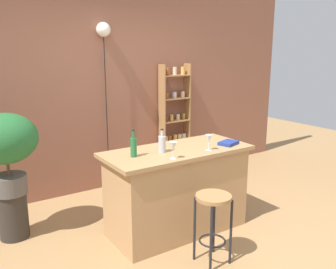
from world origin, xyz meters
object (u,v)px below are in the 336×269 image
object	(u,v)px
bar_stool	(213,213)
pendant_globe_light	(104,34)
potted_plant	(6,144)
cookbook	(228,143)
spice_shelf	(175,122)
wine_glass_left	(173,147)
wine_glass_center	(209,139)
plant_stool	(13,215)
bottle_soda_blue	(134,147)
bottle_wine_red	(162,143)

from	to	relation	value
bar_stool	pendant_globe_light	size ratio (longest dim) A/B	0.29
potted_plant	cookbook	distance (m)	2.28
bar_stool	cookbook	world-z (taller)	cookbook
spice_shelf	wine_glass_left	bearing A→B (deg)	-125.16
wine_glass_left	wine_glass_center	world-z (taller)	same
plant_stool	bottle_soda_blue	distance (m)	1.49
plant_stool	wine_glass_center	size ratio (longest dim) A/B	2.96
bottle_wine_red	bottle_soda_blue	bearing A→B (deg)	176.52
spice_shelf	bottle_soda_blue	world-z (taller)	spice_shelf
plant_stool	cookbook	bearing A→B (deg)	-24.89
potted_plant	wine_glass_left	size ratio (longest dim) A/B	5.04
potted_plant	pendant_globe_light	distance (m)	1.93
bottle_wine_red	cookbook	distance (m)	0.78
bottle_soda_blue	wine_glass_left	world-z (taller)	bottle_soda_blue
bar_stool	pendant_globe_light	distance (m)	2.75
plant_stool	cookbook	distance (m)	2.38
spice_shelf	pendant_globe_light	world-z (taller)	pendant_globe_light
bottle_wine_red	spice_shelf	bearing A→B (deg)	51.48
spice_shelf	cookbook	size ratio (longest dim) A/B	8.10
bottle_soda_blue	cookbook	size ratio (longest dim) A/B	1.27
wine_glass_left	cookbook	distance (m)	0.81
bottle_soda_blue	pendant_globe_light	distance (m)	1.93
plant_stool	bottle_soda_blue	xyz separation A→B (m)	(1.00, -0.79, 0.76)
bar_stool	wine_glass_left	size ratio (longest dim) A/B	3.99
bar_stool	plant_stool	bearing A→B (deg)	133.61
wine_glass_center	cookbook	size ratio (longest dim) A/B	0.78
bottle_wine_red	pendant_globe_light	world-z (taller)	pendant_globe_light
bottle_wine_red	pendant_globe_light	distance (m)	1.90
plant_stool	potted_plant	distance (m)	0.77
potted_plant	bottle_soda_blue	size ratio (longest dim) A/B	3.10
potted_plant	bottle_wine_red	size ratio (longest dim) A/B	3.46
potted_plant	spice_shelf	bearing A→B (deg)	15.34
spice_shelf	plant_stool	size ratio (longest dim) A/B	3.50
wine_glass_center	spice_shelf	bearing A→B (deg)	65.92
plant_stool	wine_glass_left	bearing A→B (deg)	-39.78
plant_stool	potted_plant	world-z (taller)	potted_plant
wine_glass_left	plant_stool	bearing A→B (deg)	140.22
plant_stool	cookbook	world-z (taller)	cookbook
spice_shelf	bottle_soda_blue	xyz separation A→B (m)	(-1.50, -1.48, 0.18)
bottle_soda_blue	wine_glass_center	size ratio (longest dim) A/B	1.63
bottle_wine_red	wine_glass_center	xyz separation A→B (m)	(0.43, -0.21, 0.03)
wine_glass_left	bar_stool	bearing A→B (deg)	-71.30
bar_stool	plant_stool	size ratio (longest dim) A/B	1.35
bottle_soda_blue	cookbook	world-z (taller)	bottle_soda_blue
potted_plant	cookbook	size ratio (longest dim) A/B	3.94
spice_shelf	wine_glass_left	xyz separation A→B (m)	(-1.23, -1.75, 0.19)
bottle_soda_blue	wine_glass_center	distance (m)	0.78
bottle_soda_blue	wine_glass_left	bearing A→B (deg)	-44.36
wine_glass_center	cookbook	xyz separation A→B (m)	(0.33, 0.06, -0.10)
plant_stool	pendant_globe_light	world-z (taller)	pendant_globe_light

